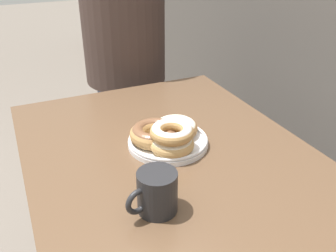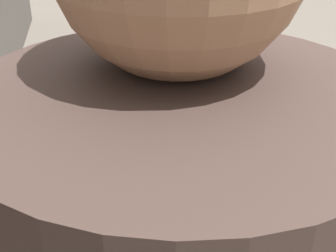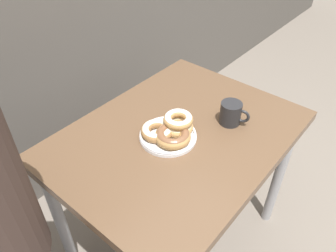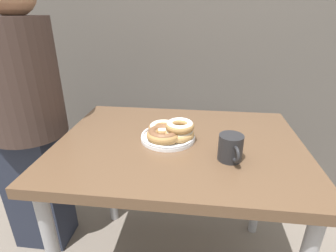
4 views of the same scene
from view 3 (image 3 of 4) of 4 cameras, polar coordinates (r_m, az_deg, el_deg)
name	(u,v)px [view 3 (image 3 of 4)]	position (r m, az deg, el deg)	size (l,w,h in m)	color
dining_table	(178,150)	(1.37, 1.69, -4.14)	(0.99, 0.75, 0.75)	brown
donut_plate	(170,131)	(1.26, 0.39, -0.82)	(0.24, 0.23, 0.09)	white
coffee_mug	(231,113)	(1.35, 10.95, 2.23)	(0.09, 0.12, 0.10)	#232326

